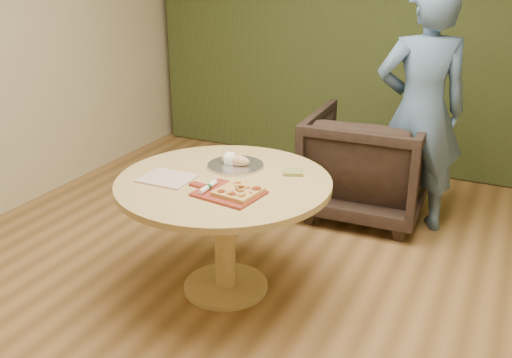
{
  "coord_description": "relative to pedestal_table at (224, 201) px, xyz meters",
  "views": [
    {
      "loc": [
        1.22,
        -2.5,
        2.01
      ],
      "look_at": [
        -0.1,
        0.25,
        0.79
      ],
      "focal_mm": 40.0,
      "sensor_mm": 36.0,
      "label": 1
    }
  ],
  "objects": [
    {
      "name": "serving_tray",
      "position": [
        -0.04,
        0.22,
        0.15
      ],
      "size": [
        0.36,
        0.36,
        0.02
      ],
      "color": "silver",
      "rests_on": "pedestal_table"
    },
    {
      "name": "flatbread_pizza",
      "position": [
        0.19,
        -0.18,
        0.17
      ],
      "size": [
        0.25,
        0.25,
        0.04
      ],
      "rotation": [
        0.0,
        0.0,
        -0.14
      ],
      "color": "#D7A854",
      "rests_on": "pizza_paddle"
    },
    {
      "name": "armchair",
      "position": [
        0.49,
        1.49,
        -0.14
      ],
      "size": [
        0.94,
        0.89,
        0.94
      ],
      "primitive_type": "imported",
      "rotation": [
        0.0,
        0.0,
        3.18
      ],
      "color": "black",
      "rests_on": "ground"
    },
    {
      "name": "newspaper",
      "position": [
        -0.3,
        -0.14,
        0.15
      ],
      "size": [
        0.3,
        0.25,
        0.01
      ],
      "primitive_type": "cube",
      "rotation": [
        0.0,
        0.0,
        0.01
      ],
      "color": "white",
      "rests_on": "pedestal_table"
    },
    {
      "name": "pedestal_table",
      "position": [
        0.0,
        0.0,
        0.0
      ],
      "size": [
        1.29,
        1.29,
        0.75
      ],
      "rotation": [
        0.0,
        0.0,
        0.13
      ],
      "color": "tan",
      "rests_on": "ground"
    },
    {
      "name": "person_standing",
      "position": [
        0.87,
        1.41,
        0.31
      ],
      "size": [
        0.79,
        0.67,
        1.84
      ],
      "primitive_type": "imported",
      "rotation": [
        0.0,
        0.0,
        3.55
      ],
      "color": "#4A6A90",
      "rests_on": "ground"
    },
    {
      "name": "pizza_paddle",
      "position": [
        0.13,
        -0.19,
        0.15
      ],
      "size": [
        0.46,
        0.33,
        0.01
      ],
      "rotation": [
        0.0,
        0.0,
        -0.14
      ],
      "color": "maroon",
      "rests_on": "pedestal_table"
    },
    {
      "name": "bread_roll",
      "position": [
        -0.05,
        0.22,
        0.18
      ],
      "size": [
        0.19,
        0.09,
        0.09
      ],
      "color": "#D9B384",
      "rests_on": "serving_tray"
    },
    {
      "name": "green_packet",
      "position": [
        0.34,
        0.27,
        0.15
      ],
      "size": [
        0.15,
        0.14,
        0.02
      ],
      "primitive_type": "cube",
      "rotation": [
        0.0,
        0.0,
        0.38
      ],
      "color": "olive",
      "rests_on": "pedestal_table"
    },
    {
      "name": "room_shell",
      "position": [
        0.31,
        -0.25,
        0.79
      ],
      "size": [
        5.04,
        6.04,
        2.84
      ],
      "color": "olive",
      "rests_on": "ground"
    },
    {
      "name": "cutlery_roll",
      "position": [
        0.01,
        -0.2,
        0.17
      ],
      "size": [
        0.03,
        0.2,
        0.03
      ],
      "rotation": [
        0.0,
        0.0,
        0.01
      ],
      "color": "white",
      "rests_on": "pizza_paddle"
    },
    {
      "name": "curtain",
      "position": [
        0.31,
        2.65,
        0.79
      ],
      "size": [
        4.8,
        0.14,
        2.78
      ],
      "primitive_type": "cube",
      "color": "#2D3919",
      "rests_on": "ground"
    }
  ]
}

